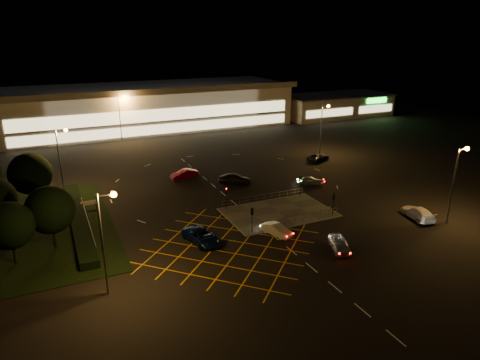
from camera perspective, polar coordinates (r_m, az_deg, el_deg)
name	(u,v)px	position (r m, az deg, el deg)	size (l,w,h in m)	color
ground	(259,210)	(59.29, 2.50, -4.02)	(180.00, 180.00, 0.00)	black
pedestrian_island	(278,212)	(58.55, 5.14, -4.33)	(14.00, 9.00, 0.12)	#4C4944
grass_verge	(36,229)	(59.19, -25.52, -5.97)	(18.00, 30.00, 0.08)	black
hedge	(78,219)	(58.98, -20.75, -4.91)	(2.00, 26.00, 1.00)	black
supermarket	(150,106)	(114.62, -11.95, 9.60)	(72.00, 26.50, 10.50)	beige
retail_unit_a	(316,107)	(126.31, 10.04, 9.59)	(18.80, 14.80, 6.35)	beige
retail_unit_b	(360,103)	(135.96, 15.69, 9.83)	(14.80, 14.80, 6.35)	beige
streetlight_sw	(106,229)	(40.18, -17.44, -6.31)	(1.78, 0.56, 10.03)	slate
streetlight_se	(457,174)	(59.52, 26.98, 0.68)	(1.78, 0.56, 10.03)	slate
streetlight_nw	(62,152)	(68.48, -22.69, 3.47)	(1.78, 0.56, 10.03)	slate
streetlight_ne	(323,123)	(86.15, 11.05, 7.52)	(1.78, 0.56, 10.03)	slate
streetlight_far_left	(121,113)	(99.09, -15.53, 8.64)	(1.78, 0.56, 10.03)	slate
streetlight_far_right	(275,100)	(114.28, 4.72, 10.55)	(1.78, 0.56, 10.03)	slate
signal_sw	(252,215)	(51.78, 1.62, -4.68)	(0.28, 0.30, 3.15)	black
signal_se	(334,200)	(57.74, 12.36, -2.57)	(0.28, 0.30, 3.15)	black
signal_nw	(226,194)	(58.51, -1.85, -1.84)	(0.28, 0.30, 3.15)	black
signal_ne	(301,182)	(63.84, 8.11, -0.22)	(0.28, 0.30, 3.15)	black
tree_a	(9,226)	(50.31, -28.40, -5.39)	(5.04, 5.04, 6.86)	black
tree_c	(30,174)	(65.08, -26.18, 0.74)	(5.76, 5.76, 7.84)	black
tree_e	(50,210)	(51.84, -23.98, -3.65)	(5.40, 5.40, 7.35)	black
car_near_silver	(340,244)	(49.78, 13.14, -8.29)	(1.78, 4.42, 1.51)	silver
car_queue_white	(277,230)	(52.16, 4.90, -6.61)	(1.42, 4.08, 1.35)	silver
car_left_blue	(202,236)	(50.28, -5.12, -7.50)	(2.61, 5.66, 1.57)	#0C1D4A
car_far_dkgrey	(235,179)	(69.35, -0.74, 0.15)	(2.16, 5.30, 1.54)	black
car_right_silver	(311,180)	(69.87, 9.43, -0.06)	(1.57, 3.91, 1.33)	#B6B8BE
car_circ_red	(185,174)	(72.28, -7.41, 0.78)	(1.64, 4.70, 1.55)	maroon
car_east_grey	(318,157)	(83.03, 10.40, 2.98)	(2.40, 5.20, 1.44)	black
car_approach_white	(418,213)	(61.07, 22.62, -4.05)	(2.19, 5.38, 1.56)	#BBBBBB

